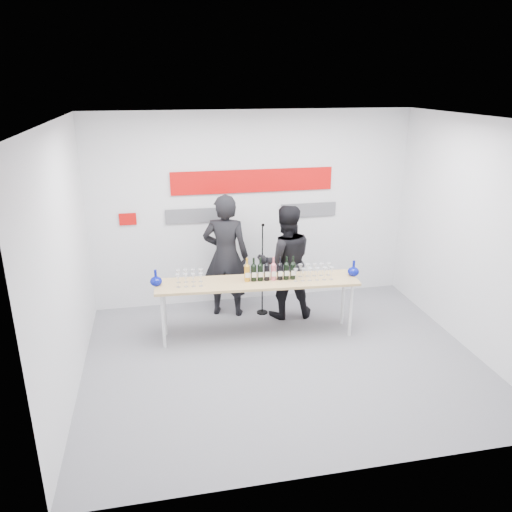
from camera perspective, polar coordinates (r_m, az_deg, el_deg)
The scene contains 12 objects.
ground at distance 6.57m, azimuth 3.08°, elevation -11.75°, with size 5.00×5.00×0.00m, color slate.
back_wall at distance 7.81m, azimuth -0.38°, elevation 5.38°, with size 5.00×0.04×3.00m, color silver.
signage at distance 7.70m, azimuth -0.75°, elevation 7.51°, with size 3.38×0.02×0.79m.
tasting_table at distance 6.81m, azimuth 0.17°, elevation -3.35°, with size 2.78×0.74×0.82m.
wine_bottles at distance 6.76m, azimuth 1.63°, elevation -1.46°, with size 0.71×0.12×0.33m.
decanter_left at distance 6.75m, azimuth -11.39°, elevation -2.42°, with size 0.16×0.16×0.21m, color #071086, non-canonical shape.
decanter_right at distance 7.08m, azimuth 11.09°, elevation -1.35°, with size 0.16×0.16×0.21m, color #071086, non-canonical shape.
glasses_left at distance 6.70m, azimuth -7.61°, elevation -2.51°, with size 0.37×0.24×0.18m.
glasses_right at distance 6.89m, azimuth 6.45°, elevation -1.83°, with size 0.57×0.26×0.18m.
presenter_left at distance 7.42m, azimuth -3.47°, elevation 0.01°, with size 0.68×0.45×1.87m, color black.
presenter_right at distance 7.38m, azimuth 3.37°, elevation -0.69°, with size 0.84×0.65×1.72m, color black.
mic_stand at distance 7.58m, azimuth 0.72°, elevation -3.53°, with size 0.17×0.17×1.44m.
Camera 1 is at (-1.45, -5.43, 3.41)m, focal length 35.00 mm.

